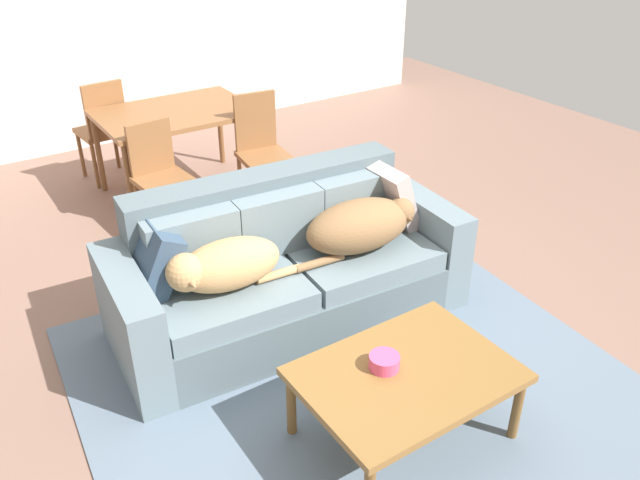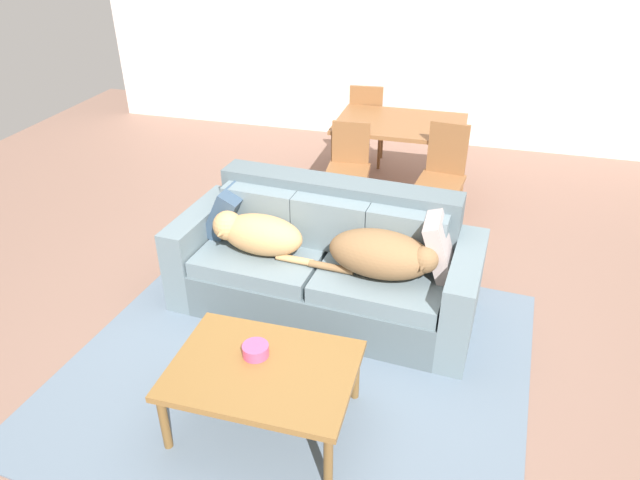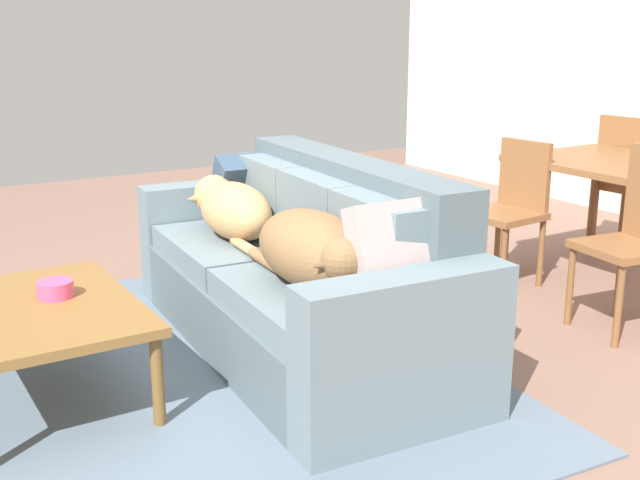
{
  "view_description": "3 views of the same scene",
  "coord_description": "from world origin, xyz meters",
  "px_view_note": "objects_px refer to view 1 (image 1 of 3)",
  "views": [
    {
      "loc": [
        -1.77,
        -2.77,
        2.54
      ],
      "look_at": [
        0.12,
        0.08,
        0.6
      ],
      "focal_mm": 36.6,
      "sensor_mm": 36.0,
      "label": 1
    },
    {
      "loc": [
        0.86,
        -3.19,
        2.64
      ],
      "look_at": [
        -0.07,
        0.18,
        0.59
      ],
      "focal_mm": 32.19,
      "sensor_mm": 36.0,
      "label": 2
    },
    {
      "loc": [
        3.12,
        -1.59,
        1.53
      ],
      "look_at": [
        0.02,
        0.32,
        0.54
      ],
      "focal_mm": 44.33,
      "sensor_mm": 36.0,
      "label": 3
    }
  ],
  "objects_px": {
    "bowl_on_coffee_table": "(384,362)",
    "throw_pillow_by_right_arm": "(389,195)",
    "coffee_table": "(406,378)",
    "dining_chair_far_left": "(104,126)",
    "dog_on_right_cushion": "(361,225)",
    "couch": "(286,269)",
    "dog_on_left_cushion": "(223,266)",
    "dining_table": "(176,118)",
    "dining_chair_near_right": "(261,146)",
    "throw_pillow_by_left_arm": "(153,259)",
    "dining_chair_near_left": "(159,172)"
  },
  "relations": [
    {
      "from": "dog_on_left_cushion",
      "to": "bowl_on_coffee_table",
      "type": "height_order",
      "value": "dog_on_left_cushion"
    },
    {
      "from": "dog_on_right_cushion",
      "to": "dining_chair_far_left",
      "type": "distance_m",
      "value": 3.02
    },
    {
      "from": "dog_on_right_cushion",
      "to": "dining_chair_far_left",
      "type": "relative_size",
      "value": 0.92
    },
    {
      "from": "throw_pillow_by_left_arm",
      "to": "throw_pillow_by_right_arm",
      "type": "xyz_separation_m",
      "value": [
        1.59,
        -0.12,
        0.02
      ]
    },
    {
      "from": "dog_on_left_cushion",
      "to": "throw_pillow_by_left_arm",
      "type": "bearing_deg",
      "value": 145.72
    },
    {
      "from": "dog_on_left_cushion",
      "to": "dining_table",
      "type": "xyz_separation_m",
      "value": [
        0.68,
        2.29,
        0.07
      ]
    },
    {
      "from": "dining_chair_near_left",
      "to": "dining_chair_far_left",
      "type": "relative_size",
      "value": 0.92
    },
    {
      "from": "throw_pillow_by_left_arm",
      "to": "dog_on_left_cushion",
      "type": "bearing_deg",
      "value": -38.47
    },
    {
      "from": "dining_chair_near_right",
      "to": "bowl_on_coffee_table",
      "type": "bearing_deg",
      "value": -99.6
    },
    {
      "from": "throw_pillow_by_left_arm",
      "to": "throw_pillow_by_right_arm",
      "type": "height_order",
      "value": "throw_pillow_by_right_arm"
    },
    {
      "from": "couch",
      "to": "throw_pillow_by_left_arm",
      "type": "xyz_separation_m",
      "value": [
        -0.79,
        0.11,
        0.29
      ]
    },
    {
      "from": "throw_pillow_by_right_arm",
      "to": "bowl_on_coffee_table",
      "type": "relative_size",
      "value": 2.85
    },
    {
      "from": "throw_pillow_by_right_arm",
      "to": "bowl_on_coffee_table",
      "type": "height_order",
      "value": "throw_pillow_by_right_arm"
    },
    {
      "from": "dining_chair_near_right",
      "to": "throw_pillow_by_left_arm",
      "type": "bearing_deg",
      "value": -128.53
    },
    {
      "from": "dog_on_left_cushion",
      "to": "dining_chair_near_right",
      "type": "height_order",
      "value": "dining_chair_near_right"
    },
    {
      "from": "couch",
      "to": "dining_chair_near_right",
      "type": "relative_size",
      "value": 2.37
    },
    {
      "from": "couch",
      "to": "dog_on_left_cushion",
      "type": "height_order",
      "value": "couch"
    },
    {
      "from": "throw_pillow_by_left_arm",
      "to": "bowl_on_coffee_table",
      "type": "relative_size",
      "value": 2.54
    },
    {
      "from": "dog_on_right_cushion",
      "to": "dining_chair_far_left",
      "type": "height_order",
      "value": "dining_chair_far_left"
    },
    {
      "from": "dog_on_left_cushion",
      "to": "bowl_on_coffee_table",
      "type": "bearing_deg",
      "value": -65.61
    },
    {
      "from": "dog_on_left_cushion",
      "to": "dog_on_right_cushion",
      "type": "relative_size",
      "value": 0.89
    },
    {
      "from": "coffee_table",
      "to": "dining_chair_near_left",
      "type": "relative_size",
      "value": 1.18
    },
    {
      "from": "dog_on_left_cushion",
      "to": "coffee_table",
      "type": "height_order",
      "value": "dog_on_left_cushion"
    },
    {
      "from": "bowl_on_coffee_table",
      "to": "dining_chair_near_left",
      "type": "xyz_separation_m",
      "value": [
        -0.08,
        2.71,
        0.03
      ]
    },
    {
      "from": "throw_pillow_by_left_arm",
      "to": "dining_chair_near_right",
      "type": "distance_m",
      "value": 2.08
    },
    {
      "from": "dog_on_right_cushion",
      "to": "bowl_on_coffee_table",
      "type": "distance_m",
      "value": 1.1
    },
    {
      "from": "coffee_table",
      "to": "dining_chair_near_right",
      "type": "relative_size",
      "value": 1.08
    },
    {
      "from": "throw_pillow_by_left_arm",
      "to": "dining_chair_far_left",
      "type": "relative_size",
      "value": 0.41
    },
    {
      "from": "dog_on_left_cushion",
      "to": "dog_on_right_cushion",
      "type": "distance_m",
      "value": 0.92
    },
    {
      "from": "couch",
      "to": "throw_pillow_by_right_arm",
      "type": "height_order",
      "value": "couch"
    },
    {
      "from": "dining_chair_near_left",
      "to": "throw_pillow_by_right_arm",
      "type": "bearing_deg",
      "value": -62.74
    },
    {
      "from": "dog_on_right_cushion",
      "to": "couch",
      "type": "bearing_deg",
      "value": 160.22
    },
    {
      "from": "bowl_on_coffee_table",
      "to": "dog_on_right_cushion",
      "type": "bearing_deg",
      "value": 59.53
    },
    {
      "from": "throw_pillow_by_right_arm",
      "to": "dog_on_right_cushion",
      "type": "bearing_deg",
      "value": -152.87
    },
    {
      "from": "bowl_on_coffee_table",
      "to": "throw_pillow_by_left_arm",
      "type": "bearing_deg",
      "value": 118.56
    },
    {
      "from": "bowl_on_coffee_table",
      "to": "couch",
      "type": "bearing_deg",
      "value": 84.15
    },
    {
      "from": "throw_pillow_by_right_arm",
      "to": "bowl_on_coffee_table",
      "type": "distance_m",
      "value": 1.47
    },
    {
      "from": "dining_chair_near_left",
      "to": "throw_pillow_by_left_arm",
      "type": "bearing_deg",
      "value": -116.99
    },
    {
      "from": "dog_on_left_cushion",
      "to": "dining_table",
      "type": "relative_size",
      "value": 0.6
    },
    {
      "from": "dog_on_right_cushion",
      "to": "dining_chair_far_left",
      "type": "bearing_deg",
      "value": 107.67
    },
    {
      "from": "dining_chair_near_left",
      "to": "coffee_table",
      "type": "bearing_deg",
      "value": -91.8
    },
    {
      "from": "bowl_on_coffee_table",
      "to": "throw_pillow_by_right_arm",
      "type": "bearing_deg",
      "value": 50.87
    },
    {
      "from": "throw_pillow_by_left_arm",
      "to": "bowl_on_coffee_table",
      "type": "xyz_separation_m",
      "value": [
        0.68,
        -1.24,
        -0.18
      ]
    },
    {
      "from": "coffee_table",
      "to": "bowl_on_coffee_table",
      "type": "bearing_deg",
      "value": 130.27
    },
    {
      "from": "throw_pillow_by_left_arm",
      "to": "throw_pillow_by_right_arm",
      "type": "distance_m",
      "value": 1.6
    },
    {
      "from": "throw_pillow_by_right_arm",
      "to": "bowl_on_coffee_table",
      "type": "xyz_separation_m",
      "value": [
        -0.92,
        -1.13,
        -0.2
      ]
    },
    {
      "from": "throw_pillow_by_left_arm",
      "to": "dining_chair_far_left",
      "type": "height_order",
      "value": "dining_chair_far_left"
    },
    {
      "from": "couch",
      "to": "dining_chair_far_left",
      "type": "xyz_separation_m",
      "value": [
        -0.27,
        2.74,
        0.17
      ]
    },
    {
      "from": "throw_pillow_by_right_arm",
      "to": "dining_chair_far_left",
      "type": "bearing_deg",
      "value": 111.21
    },
    {
      "from": "coffee_table",
      "to": "dining_chair_far_left",
      "type": "relative_size",
      "value": 1.08
    }
  ]
}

